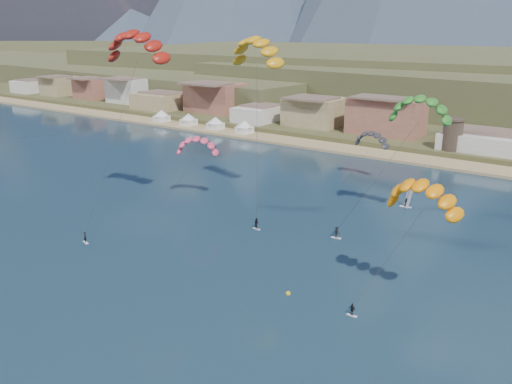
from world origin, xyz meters
TOP-DOWN VIEW (x-y plane):
  - ground at (0.00, 0.00)m, footprint 2400.00×2400.00m
  - beach at (0.00, 106.00)m, footprint 2200.00×12.00m
  - town at (-40.00, 122.00)m, footprint 400.00×24.00m
  - watchtower at (5.00, 114.00)m, footprint 5.82×5.82m
  - beach_tents at (-76.25, 106.00)m, footprint 43.40×6.40m
  - kitesurfer_red at (-27.27, 34.59)m, footprint 13.46×19.67m
  - kitesurfer_yellow at (-14.58, 52.51)m, footprint 16.32×16.63m
  - kitesurfer_orange at (26.08, 30.37)m, footprint 11.08×10.23m
  - kitesurfer_green at (14.89, 58.36)m, footprint 14.20×16.84m
  - distant_kite_pink at (-24.89, 46.63)m, footprint 9.46×7.62m
  - distant_kite_dark at (-3.61, 81.79)m, footprint 8.62×5.71m
  - windsurfer at (10.92, 67.28)m, footprint 2.37×2.57m
  - buoy at (11.55, 23.34)m, footprint 0.65×0.65m

SIDE VIEW (x-z plane):
  - ground at x=0.00m, z-range 0.00..0.00m
  - buoy at x=11.55m, z-range -0.21..0.44m
  - beach at x=0.00m, z-range -0.20..0.70m
  - windsurfer at x=10.92m, z-range -0.76..3.42m
  - beach_tents at x=-76.25m, z-range 1.21..6.21m
  - watchtower at x=5.00m, z-range 2.07..10.67m
  - town at x=-40.00m, z-range 2.00..14.00m
  - distant_kite_dark at x=-3.61m, z-range 3.23..16.70m
  - distant_kite_pink at x=-24.89m, z-range 4.34..19.65m
  - kitesurfer_orange at x=26.08m, z-range 6.12..24.46m
  - kitesurfer_green at x=14.89m, z-range 8.29..34.12m
  - kitesurfer_yellow at x=-14.58m, z-range 13.08..47.30m
  - kitesurfer_red at x=-27.27m, z-range 13.63..49.39m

